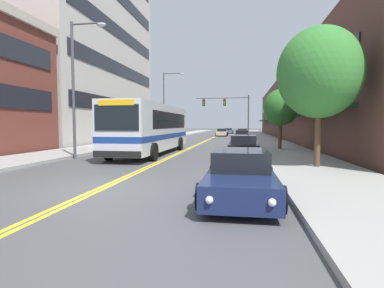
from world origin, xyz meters
The scene contains 20 objects.
ground_plane centered at (0.00, 37.00, 0.00)m, with size 240.00×240.00×0.00m, color #4C4C4F.
sidewalk_left centered at (-7.44, 37.00, 0.08)m, with size 3.87×106.00×0.16m.
sidewalk_right centered at (7.44, 37.00, 0.08)m, with size 3.87×106.00×0.16m.
centre_line centered at (0.00, 37.00, 0.00)m, with size 0.34×106.00×0.01m.
office_tower_left centered at (-15.61, 24.65, 14.57)m, with size 12.08×23.43×29.14m.
storefront_row_right centered at (13.60, 37.00, 4.45)m, with size 9.10×68.00×8.91m.
city_bus centered at (-1.71, 10.99, 1.83)m, with size 2.87×11.63×3.25m.
car_champagne_parked_left_near centered at (-4.39, 29.12, 0.64)m, with size 2.15×4.16×1.36m.
car_white_parked_left_mid centered at (-4.36, 22.13, 0.62)m, with size 2.05×4.36×1.33m.
car_navy_parked_right_foreground centered at (4.26, -0.38, 0.59)m, with size 1.98×4.91×1.27m.
car_black_parked_right_mid centered at (4.40, 9.89, 0.63)m, with size 1.99×4.76×1.33m.
car_red_parked_right_far centered at (4.45, 43.58, 0.61)m, with size 2.05×4.89×1.31m.
car_charcoal_parked_right_end centered at (4.34, 32.48, 0.59)m, with size 2.18×4.41×1.26m.
car_slate_blue_moving_lead centered at (1.42, 59.51, 0.57)m, with size 2.12×4.54×1.19m.
car_beige_moving_second centered at (0.96, 43.31, 0.61)m, with size 2.02×4.64×1.30m.
traffic_signal_mast centered at (2.63, 32.56, 4.30)m, with size 7.24×0.38×5.97m.
street_lamp_left_near centered at (-5.01, 7.39, 4.63)m, with size 2.15×0.28×7.80m.
street_lamp_left_far centered at (-4.93, 27.81, 5.02)m, with size 2.68×0.28×8.43m.
street_tree_right_near centered at (7.52, 4.99, 4.18)m, with size 3.53×3.53×5.97m.
street_tree_right_mid centered at (7.12, 14.41, 3.23)m, with size 2.49×2.49×4.45m.
Camera 1 is at (4.27, -8.63, 1.97)m, focal length 28.00 mm.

